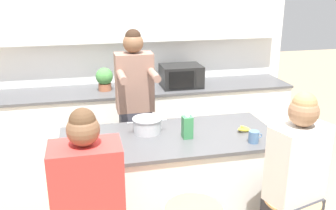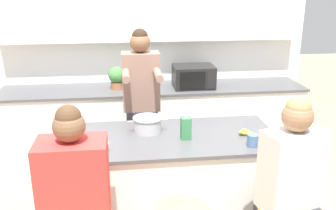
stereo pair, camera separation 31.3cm
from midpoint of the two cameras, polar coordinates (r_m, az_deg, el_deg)
wall_back at (r=4.68m, az=-0.64°, el=10.95°), size 3.94×0.22×2.70m
back_counter at (r=4.65m, az=-0.16°, el=-2.84°), size 3.65×0.65×0.93m
kitchen_island at (r=3.34m, az=2.92°, el=-11.94°), size 1.82×0.83×0.91m
person_cooking at (r=3.79m, az=-1.69°, el=-1.37°), size 0.37×0.54×1.72m
person_seated_near at (r=2.86m, az=20.85°, el=-13.97°), size 0.46×0.35×1.45m
cooking_pot at (r=3.21m, az=-0.35°, el=-3.03°), size 0.34×0.25×0.13m
fruit_bowl at (r=2.87m, az=-7.72°, el=-6.55°), size 0.18×0.18×0.07m
coffee_cup_near at (r=3.05m, az=15.66°, el=-5.28°), size 0.12×0.08×0.10m
banana_bunch at (r=3.27m, az=14.35°, el=-4.09°), size 0.15×0.11×0.05m
juice_carton at (r=3.08m, az=5.67°, el=-3.54°), size 0.08×0.08×0.20m
microwave at (r=4.51m, az=5.89°, el=4.32°), size 0.48×0.38×0.26m
potted_plant at (r=4.44m, az=-5.81°, el=4.26°), size 0.20×0.20×0.27m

